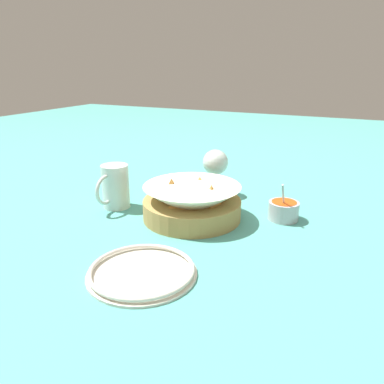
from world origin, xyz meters
The scene contains 6 objects.
ground_plane centered at (0.00, 0.00, 0.00)m, with size 4.00×4.00×0.00m, color teal.
food_basket centered at (0.02, 0.02, 0.04)m, with size 0.24×0.24×0.10m.
sauce_cup centered at (-0.07, 0.22, 0.02)m, with size 0.07×0.07×0.10m.
wine_glass centered at (-0.17, 0.00, 0.09)m, with size 0.07×0.07×0.13m.
beer_mug centered at (0.04, -0.19, 0.05)m, with size 0.11×0.07×0.11m.
side_plate centered at (0.29, 0.05, 0.01)m, with size 0.20×0.20×0.01m.
Camera 1 is at (0.78, 0.39, 0.36)m, focal length 35.00 mm.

